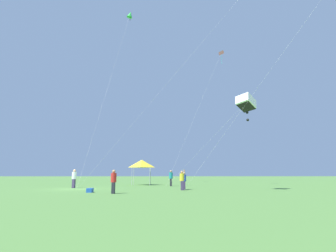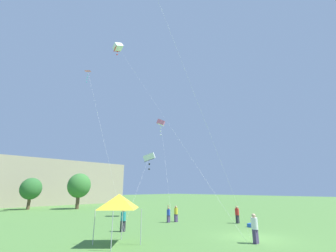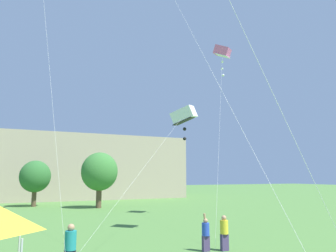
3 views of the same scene
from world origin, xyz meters
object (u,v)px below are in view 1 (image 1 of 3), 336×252
cooler_box (90,190)px  kite_green_diamond_4 (130,15)px  person_red_shirt (114,181)px  person_yellow_shirt (182,180)px  person_teal_shirt (171,178)px  person_blue_shirt (184,180)px  kite_white_box_0 (246,103)px  festival_tent (142,164)px  person_white_shirt (74,178)px  kite_pink_delta_3 (221,55)px

cooler_box → kite_green_diamond_4: 30.97m
person_red_shirt → kite_green_diamond_4: size_ratio=0.06×
person_yellow_shirt → person_teal_shirt: person_teal_shirt is taller
person_blue_shirt → person_teal_shirt: (-6.48, -0.98, 0.11)m
kite_white_box_0 → person_blue_shirt: bearing=-107.8°
person_blue_shirt → kite_white_box_0: size_ratio=0.18×
person_teal_shirt → kite_green_diamond_4: kite_green_diamond_4 is taller
person_blue_shirt → person_teal_shirt: size_ratio=0.99×
person_teal_shirt → kite_white_box_0: size_ratio=0.18×
festival_tent → person_teal_shirt: (2.90, 3.61, -1.68)m
person_white_shirt → person_blue_shirt: 11.17m
kite_pink_delta_3 → person_yellow_shirt: bearing=-33.9°
kite_pink_delta_3 → person_teal_shirt: bearing=-77.3°
person_teal_shirt → person_red_shirt: person_teal_shirt is taller
festival_tent → person_red_shirt: (14.08, -0.95, -1.73)m
kite_white_box_0 → kite_green_diamond_4: size_ratio=0.36×
festival_tent → person_red_shirt: size_ratio=1.84×
person_teal_shirt → kite_white_box_0: (8.23, 6.43, 6.69)m
cooler_box → kite_white_box_0: (-1.65, 13.00, 7.49)m
festival_tent → person_teal_shirt: festival_tent is taller
person_white_shirt → person_teal_shirt: size_ratio=1.03×
kite_green_diamond_4 → cooler_box: bearing=-1.3°
person_teal_shirt → kite_green_diamond_4: (-7.00, -6.17, 25.16)m
cooler_box → kite_white_box_0: 15.10m
person_yellow_shirt → person_red_shirt: bearing=-124.9°
person_blue_shirt → person_red_shirt: (4.70, -5.53, 0.06)m
person_red_shirt → kite_white_box_0: 13.22m
cooler_box → person_white_shirt: person_white_shirt is taller
person_blue_shirt → kite_green_diamond_4: 29.52m
person_yellow_shirt → kite_white_box_0: 8.89m
person_blue_shirt → kite_green_diamond_4: bearing=8.2°
person_teal_shirt → kite_white_box_0: bearing=-170.8°
person_red_shirt → cooler_box: bearing=-130.0°
kite_pink_delta_3 → person_red_shirt: bearing=-41.5°
person_red_shirt → person_yellow_shirt: bearing=118.8°
person_yellow_shirt → cooler_box: bearing=-141.8°
festival_tent → kite_white_box_0: 15.80m
festival_tent → person_blue_shirt: festival_tent is taller
person_teal_shirt → kite_green_diamond_4: bearing=12.6°
kite_white_box_0 → kite_pink_delta_3: 13.44m
person_white_shirt → kite_pink_delta_3: size_ratio=0.11×
person_teal_shirt → person_red_shirt: (11.18, -4.55, -0.05)m
kite_pink_delta_3 → kite_green_diamond_4: bearing=-113.1°
person_white_shirt → kite_green_diamond_4: bearing=144.5°
person_yellow_shirt → kite_pink_delta_3: size_ratio=0.10×
person_blue_shirt → festival_tent: bearing=6.3°
kite_pink_delta_3 → festival_tent: bearing=-97.7°
kite_pink_delta_3 → cooler_box: bearing=-49.3°
person_white_shirt → person_yellow_shirt: person_white_shirt is taller
person_red_shirt → person_teal_shirt: bearing=150.7°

